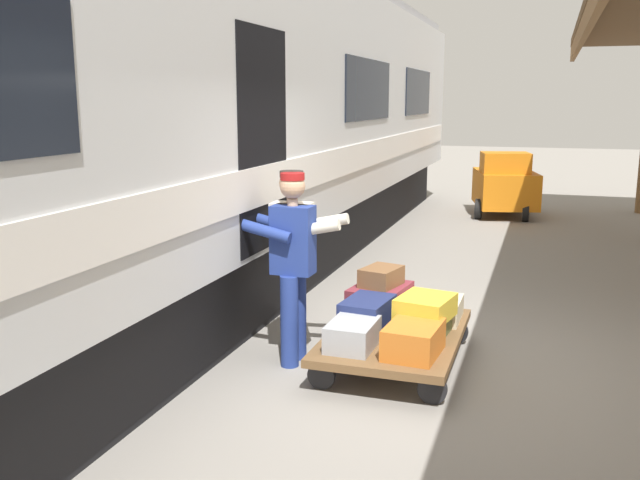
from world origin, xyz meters
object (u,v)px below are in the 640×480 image
object	(u,v)px
baggage_tug	(505,185)
suitcase_cream_canvas	(433,308)
suitcase_brown_leather	(381,277)
suitcase_yellow_case	(425,307)
porter_in_overalls	(291,262)
luggage_cart	(395,337)
train_car	(121,126)
suitcase_gray_aluminum	(353,335)
suitcase_navy_fabric	(367,314)
suitcase_burgundy_valise	(380,300)
suitcase_olive_duffel	(424,326)
porter_by_door	(294,257)
suitcase_orange_carryall	(414,339)

from	to	relation	value
baggage_tug	suitcase_cream_canvas	bearing A→B (deg)	88.99
suitcase_cream_canvas	suitcase_brown_leather	size ratio (longest dim) A/B	1.28
suitcase_yellow_case	porter_in_overalls	xyz separation A→B (m)	(1.16, 0.19, 0.36)
luggage_cart	baggage_tug	size ratio (longest dim) A/B	0.94
train_car	suitcase_gray_aluminum	bearing A→B (deg)	166.73
baggage_tug	suitcase_navy_fabric	bearing A→B (deg)	85.67
suitcase_burgundy_valise	suitcase_yellow_case	xyz separation A→B (m)	(-0.52, 0.53, 0.13)
suitcase_olive_duffel	porter_by_door	size ratio (longest dim) A/B	0.34
luggage_cart	train_car	bearing A→B (deg)	-2.13
suitcase_navy_fabric	porter_in_overalls	bearing A→B (deg)	19.55
suitcase_orange_carryall	suitcase_gray_aluminum	world-z (taller)	suitcase_orange_carryall
suitcase_gray_aluminum	suitcase_orange_carryall	bearing A→B (deg)	180.00
train_car	porter_in_overalls	world-z (taller)	train_car
suitcase_yellow_case	porter_by_door	bearing A→B (deg)	1.13
suitcase_gray_aluminum	porter_by_door	bearing A→B (deg)	-32.77
luggage_cart	suitcase_burgundy_valise	bearing A→B (deg)	-62.61
luggage_cart	suitcase_brown_leather	xyz separation A→B (m)	(0.25, -0.50, 0.41)
suitcase_orange_carryall	suitcase_brown_leather	size ratio (longest dim) A/B	1.35
suitcase_brown_leather	baggage_tug	bearing A→B (deg)	-94.56
porter_in_overalls	porter_by_door	xyz separation A→B (m)	(0.03, -0.17, 0.00)
suitcase_yellow_case	porter_in_overalls	world-z (taller)	porter_in_overalls
suitcase_olive_duffel	baggage_tug	bearing A→B (deg)	-90.95
suitcase_burgundy_valise	suitcase_gray_aluminum	size ratio (longest dim) A/B	1.26
suitcase_burgundy_valise	suitcase_orange_carryall	world-z (taller)	suitcase_burgundy_valise
suitcase_yellow_case	baggage_tug	xyz separation A→B (m)	(-0.13, -8.62, 0.06)
porter_in_overalls	train_car	bearing A→B (deg)	-9.95
suitcase_gray_aluminum	train_car	bearing A→B (deg)	-13.27
luggage_cart	suitcase_brown_leather	distance (m)	0.69
train_car	luggage_cart	world-z (taller)	train_car
suitcase_burgundy_valise	suitcase_brown_leather	size ratio (longest dim) A/B	1.55
suitcase_burgundy_valise	suitcase_brown_leather	xyz separation A→B (m)	(-0.01, -0.01, 0.23)
suitcase_olive_duffel	suitcase_navy_fabric	bearing A→B (deg)	0.00
suitcase_brown_leather	porter_in_overalls	distance (m)	1.01
suitcase_cream_canvas	suitcase_olive_duffel	bearing A→B (deg)	90.00
suitcase_yellow_case	suitcase_cream_canvas	bearing A→B (deg)	-88.48
suitcase_burgundy_valise	baggage_tug	xyz separation A→B (m)	(-0.65, -8.09, 0.19)
suitcase_brown_leather	porter_in_overalls	size ratio (longest dim) A/B	0.24
baggage_tug	train_car	bearing A→B (deg)	69.53
suitcase_cream_canvas	baggage_tug	distance (m)	8.10
suitcase_brown_leather	suitcase_navy_fabric	bearing A→B (deg)	89.38
suitcase_brown_leather	porter_in_overalls	xyz separation A→B (m)	(0.64, 0.73, 0.26)
suitcase_gray_aluminum	porter_by_door	size ratio (longest dim) A/B	0.30
luggage_cart	porter_by_door	bearing A→B (deg)	3.74
train_car	porter_by_door	distance (m)	2.17
suitcase_olive_duffel	porter_in_overalls	size ratio (longest dim) A/B	0.34
suitcase_navy_fabric	suitcase_brown_leather	bearing A→B (deg)	-90.62
train_car	suitcase_olive_duffel	distance (m)	3.46
suitcase_gray_aluminum	luggage_cart	bearing A→B (deg)	-117.39
train_car	suitcase_navy_fabric	size ratio (longest dim) A/B	39.84
suitcase_burgundy_valise	porter_by_door	xyz separation A→B (m)	(0.67, 0.55, 0.49)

